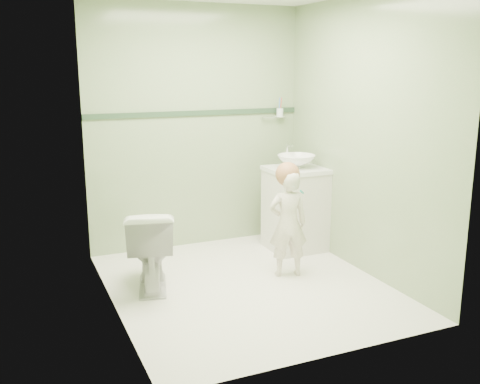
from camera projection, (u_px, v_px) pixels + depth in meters
name	position (u px, v px, depth m)	size (l,w,h in m)	color
ground	(247.00, 286.00, 4.60)	(2.50, 2.50, 0.00)	white
room_shell	(248.00, 144.00, 4.33)	(2.50, 2.54, 2.40)	#89A877
trim_stripe	(196.00, 113.00, 5.40)	(2.20, 0.02, 0.05)	#2A432E
vanity	(295.00, 210.00, 5.46)	(0.52, 0.50, 0.80)	silver
counter	(296.00, 170.00, 5.37)	(0.54, 0.52, 0.04)	white
basin	(296.00, 161.00, 5.35)	(0.37, 0.37, 0.13)	white
faucet	(288.00, 151.00, 5.50)	(0.03, 0.13, 0.18)	silver
cup_holder	(279.00, 113.00, 5.71)	(0.26, 0.07, 0.21)	silver
toilet	(150.00, 248.00, 4.51)	(0.38, 0.67, 0.68)	white
toddler	(288.00, 224.00, 4.74)	(0.34, 0.23, 0.94)	beige
hair_cap	(288.00, 174.00, 4.67)	(0.21, 0.21, 0.21)	#A26943
teal_toothbrush	(301.00, 191.00, 4.56)	(0.11, 0.14, 0.08)	#108878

